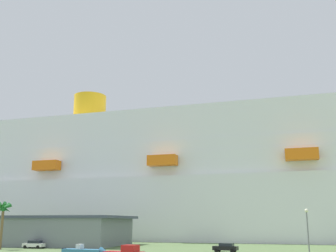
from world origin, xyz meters
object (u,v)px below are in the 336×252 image
(parked_car_black_coupe, at_px, (226,247))
(cruise_ship, at_px, (179,186))
(street_lamp, at_px, (307,225))
(parked_car_white_van, at_px, (34,244))
(palm_tree, at_px, (3,211))

(parked_car_black_coupe, bearing_deg, cruise_ship, 112.07)
(street_lamp, relative_size, parked_car_white_van, 1.66)
(cruise_ship, height_order, parked_car_black_coupe, cruise_ship)
(cruise_ship, xyz_separation_m, street_lamp, (32.79, -55.47, -11.22))
(palm_tree, height_order, street_lamp, palm_tree)
(cruise_ship, relative_size, parked_car_black_coupe, 53.51)
(street_lamp, xyz_separation_m, parked_car_black_coupe, (-13.71, 8.41, -3.98))
(cruise_ship, distance_m, parked_car_white_van, 52.55)
(cruise_ship, height_order, palm_tree, cruise_ship)
(palm_tree, relative_size, parked_car_white_van, 2.11)
(cruise_ship, relative_size, street_lamp, 33.85)
(palm_tree, bearing_deg, parked_car_white_van, 42.64)
(palm_tree, relative_size, street_lamp, 1.27)
(palm_tree, distance_m, parked_car_black_coupe, 44.49)
(cruise_ship, relative_size, palm_tree, 26.69)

